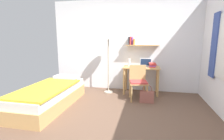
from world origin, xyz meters
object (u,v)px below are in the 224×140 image
bed (50,96)px  water_bottle (129,62)px  laptop (146,64)px  handbag (147,96)px  desk (141,72)px  desk_chair (138,81)px  book_stack (153,65)px  standing_lamp (108,39)px

bed → water_bottle: water_bottle is taller
laptop → handbag: (0.06, -0.77, -0.65)m
desk → laptop: bearing=39.3°
bed → desk_chair: (1.88, 0.87, 0.24)m
desk → book_stack: (0.29, 0.01, 0.21)m
laptop → book_stack: laptop is taller
laptop → handbag: bearing=-85.7°
book_stack → desk_chair: bearing=-125.1°
desk → laptop: laptop is taller
laptop → handbag: 1.01m
laptop → water_bottle: bearing=-172.2°
water_bottle → handbag: (0.51, -0.71, -0.70)m
laptop → water_bottle: laptop is taller
standing_lamp → laptop: standing_lamp is taller
bed → desk: 2.39m
standing_lamp → laptop: size_ratio=5.32×
standing_lamp → bed: bearing=-129.8°
book_stack → handbag: size_ratio=0.55×
desk_chair → water_bottle: size_ratio=4.01×
standing_lamp → desk: bearing=6.7°
desk → handbag: desk is taller
desk_chair → handbag: desk_chair is taller
standing_lamp → water_bottle: 0.86m
bed → water_bottle: (1.60, 1.38, 0.61)m
bed → handbag: (2.10, 0.68, -0.09)m
handbag → bed: bearing=-162.2°
desk_chair → laptop: 0.68m
desk → water_bottle: bearing=175.1°
desk_chair → standing_lamp: size_ratio=0.49×
desk_chair → standing_lamp: (-0.84, 0.37, 1.02)m
bed → laptop: laptop is taller
desk_chair → handbag: size_ratio=1.93×
book_stack → handbag: book_stack is taller
desk → handbag: bearing=-76.0°
water_bottle → desk_chair: bearing=-60.8°
desk_chair → standing_lamp: 1.37m
desk_chair → water_bottle: water_bottle is taller
desk → standing_lamp: 1.28m
book_stack → standing_lamp: bearing=-174.3°
desk → laptop: size_ratio=3.02×
bed → standing_lamp: size_ratio=1.15×
handbag → water_bottle: bearing=125.6°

